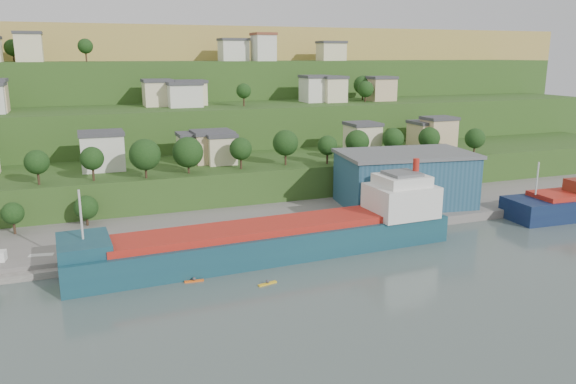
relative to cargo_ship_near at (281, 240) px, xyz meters
name	(u,v)px	position (x,y,z in m)	size (l,w,h in m)	color
ground	(304,273)	(0.58, -10.05, -3.02)	(500.00, 500.00, 0.00)	#44534D
quay	(338,219)	(20.58, 17.95, -3.02)	(220.00, 26.00, 4.00)	slate
hillside	(161,140)	(0.58, 158.65, -2.94)	(360.00, 211.18, 96.00)	#284719
cargo_ship_near	(281,240)	(0.00, 0.00, 0.00)	(74.00, 14.59, 18.91)	#133849
warehouse	(405,178)	(37.96, 17.67, 5.41)	(33.20, 22.86, 12.80)	navy
dinghy	(41,257)	(-42.37, 10.18, -1.40)	(4.20, 1.57, 0.84)	silver
kayak_orange	(194,280)	(-18.10, -7.02, -2.78)	(3.26, 0.82, 0.81)	orange
kayak_yellow	(267,283)	(-6.92, -12.45, -2.77)	(3.44, 1.36, 0.85)	gold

